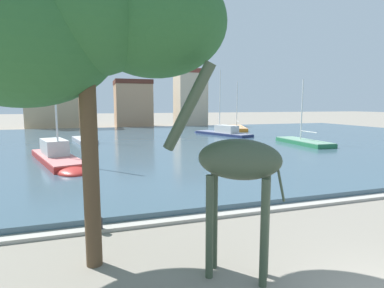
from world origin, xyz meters
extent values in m
cube|color=#3D5666|center=(0.00, 28.27, 0.16)|extent=(79.76, 43.10, 0.33)
cube|color=#ADA89E|center=(0.00, 6.47, 0.06)|extent=(79.76, 0.50, 0.12)
cylinder|color=#3D4C38|center=(-3.54, 2.78, 1.26)|extent=(0.18, 0.18, 2.52)
cylinder|color=#3D4C38|center=(-3.27, 3.17, 1.26)|extent=(0.18, 0.18, 2.52)
cylinder|color=#3D4C38|center=(-2.50, 2.05, 1.26)|extent=(0.18, 0.18, 2.52)
cylinder|color=#3D4C38|center=(-2.22, 2.45, 1.26)|extent=(0.18, 0.18, 2.52)
ellipsoid|color=#3D4C38|center=(-2.88, 2.61, 2.88)|extent=(2.02, 1.71, 0.96)
cylinder|color=#3D4C38|center=(-3.88, 3.31, 4.09)|extent=(1.24, 0.98, 2.15)
ellipsoid|color=#3D4C38|center=(-4.33, 3.61, 5.10)|extent=(0.67, 0.60, 0.32)
cone|color=#3D4C38|center=(-4.37, 3.55, 5.35)|extent=(0.07, 0.07, 0.18)
cone|color=#3D4C38|center=(-4.28, 3.68, 5.35)|extent=(0.07, 0.07, 0.18)
cylinder|color=#3D4C38|center=(-2.12, 2.08, 2.48)|extent=(0.26, 0.20, 1.02)
cube|color=#236B42|center=(13.31, 21.21, 0.35)|extent=(2.25, 6.85, 0.70)
ellipsoid|color=#236B42|center=(13.42, 24.43, 0.35)|extent=(1.91, 2.44, 0.66)
cube|color=gray|center=(13.31, 21.21, 0.73)|extent=(2.21, 6.71, 0.06)
cylinder|color=silver|center=(13.33, 21.72, 3.64)|extent=(0.12, 0.12, 5.89)
cylinder|color=silver|center=(13.29, 20.53, 1.60)|extent=(0.16, 2.38, 0.08)
cube|color=orange|center=(14.80, 38.96, 0.39)|extent=(4.91, 8.73, 0.78)
ellipsoid|color=orange|center=(16.15, 42.75, 0.39)|extent=(2.86, 3.46, 0.74)
cube|color=#E2A56E|center=(14.80, 38.96, 0.81)|extent=(4.82, 8.55, 0.06)
cylinder|color=silver|center=(15.02, 39.56, 4.21)|extent=(0.12, 0.12, 6.88)
cylinder|color=silver|center=(14.52, 38.16, 1.68)|extent=(1.07, 2.82, 0.08)
cube|color=red|center=(-8.54, 18.44, 0.35)|extent=(4.29, 8.38, 0.70)
ellipsoid|color=red|center=(-7.39, 14.74, 0.35)|extent=(2.52, 3.25, 0.66)
cube|color=#C7716E|center=(-8.54, 18.44, 0.73)|extent=(4.20, 8.21, 0.06)
cube|color=silver|center=(-8.73, 19.03, 1.27)|extent=(2.15, 3.14, 1.03)
cylinder|color=silver|center=(-8.36, 17.86, 4.76)|extent=(0.12, 0.12, 8.13)
cylinder|color=silver|center=(-8.79, 19.22, 1.60)|extent=(0.93, 2.75, 0.08)
cube|color=#939399|center=(-7.07, 29.69, 0.33)|extent=(2.78, 5.57, 0.66)
ellipsoid|color=#939399|center=(-7.60, 32.17, 0.33)|extent=(1.90, 2.15, 0.63)
cube|color=#B1B1B5|center=(-7.07, 29.69, 0.69)|extent=(2.73, 5.46, 0.06)
cylinder|color=silver|center=(-7.16, 30.08, 5.04)|extent=(0.12, 0.12, 8.76)
cylinder|color=silver|center=(-6.96, 29.16, 1.56)|extent=(0.46, 1.84, 0.08)
cube|color=navy|center=(9.47, 32.04, 0.31)|extent=(4.85, 8.69, 0.61)
ellipsoid|color=navy|center=(8.10, 35.83, 0.31)|extent=(2.77, 3.43, 0.58)
cube|color=slate|center=(9.47, 32.04, 0.64)|extent=(4.75, 8.51, 0.06)
cube|color=silver|center=(9.69, 31.44, 1.14)|extent=(2.38, 3.29, 0.93)
cylinder|color=silver|center=(9.26, 32.64, 4.55)|extent=(0.12, 0.12, 7.88)
cylinder|color=silver|center=(9.76, 31.24, 1.51)|extent=(1.09, 2.82, 0.08)
cylinder|color=brown|center=(-6.18, 4.23, 2.33)|extent=(0.41, 0.41, 4.67)
ellipsoid|color=#285B2D|center=(-6.18, 4.23, 6.16)|extent=(3.64, 3.64, 2.73)
ellipsoid|color=#285B2D|center=(-4.48, 4.24, 6.19)|extent=(3.64, 3.64, 2.73)
ellipsoid|color=#285B2D|center=(-7.63, 4.60, 5.82)|extent=(4.68, 4.68, 3.51)
cylinder|color=#232326|center=(-6.03, 6.32, 0.25)|extent=(0.24, 0.24, 0.50)
cube|color=tan|center=(-12.65, 54.82, 5.92)|extent=(8.36, 6.46, 11.84)
cube|color=#51281E|center=(-12.65, 54.82, 12.24)|extent=(8.53, 6.59, 0.80)
cube|color=tan|center=(0.93, 54.39, 3.89)|extent=(6.42, 7.29, 7.78)
cube|color=#51281E|center=(0.93, 54.39, 8.18)|extent=(6.55, 7.44, 0.80)
cube|color=#C6B293|center=(11.30, 51.82, 4.90)|extent=(5.25, 5.28, 9.81)
cube|color=brown|center=(11.30, 51.82, 10.21)|extent=(5.36, 5.39, 0.80)
camera|label=1|loc=(-6.05, -3.74, 4.14)|focal=28.75mm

